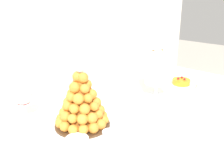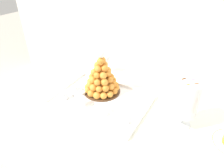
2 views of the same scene
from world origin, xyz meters
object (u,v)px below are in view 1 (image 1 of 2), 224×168
at_px(serving_tray, 104,128).
at_px(dessert_cup_left, 82,154).
at_px(croquembouche, 82,103).
at_px(dessert_cup_centre, 135,124).
at_px(macaron_goblet, 157,68).
at_px(creme_brulee_ramekin, 77,141).
at_px(dessert_cup_mid_right, 152,113).
at_px(dessert_cup_mid_left, 110,138).
at_px(fruit_tart_plate, 181,83).
at_px(wine_glass, 23,98).

xyz_separation_m(serving_tray, dessert_cup_left, (-0.21, -0.10, 0.02)).
xyz_separation_m(croquembouche, dessert_cup_centre, (0.12, -0.19, -0.08)).
relative_size(serving_tray, macaron_goblet, 2.05).
distance_m(croquembouche, creme_brulee_ramekin, 0.17).
distance_m(dessert_cup_left, dessert_cup_mid_right, 0.42).
height_order(croquembouche, dessert_cup_centre, croquembouche).
bearing_deg(dessert_cup_centre, dessert_cup_mid_left, 178.88).
bearing_deg(fruit_tart_plate, serving_tray, -177.50).
bearing_deg(serving_tray, dessert_cup_mid_left, -126.13).
xyz_separation_m(croquembouche, dessert_cup_left, (-0.16, -0.18, -0.08)).
bearing_deg(macaron_goblet, fruit_tart_plate, -3.69).
bearing_deg(wine_glass, serving_tray, -62.13).
height_order(croquembouche, dessert_cup_left, croquembouche).
height_order(serving_tray, fruit_tart_plate, fruit_tart_plate).
bearing_deg(fruit_tart_plate, dessert_cup_centre, -168.08).
distance_m(croquembouche, dessert_cup_left, 0.26).
height_order(croquembouche, macaron_goblet, croquembouche).
height_order(dessert_cup_left, dessert_cup_centre, dessert_cup_centre).
bearing_deg(dessert_cup_mid_right, dessert_cup_mid_left, -178.84).
distance_m(dessert_cup_mid_left, dessert_cup_centre, 0.15).
xyz_separation_m(dessert_cup_mid_right, wine_glass, (-0.39, 0.43, 0.07)).
bearing_deg(dessert_cup_mid_right, macaron_goblet, 29.61).
height_order(macaron_goblet, fruit_tart_plate, macaron_goblet).
xyz_separation_m(dessert_cup_left, dessert_cup_mid_left, (0.14, -0.00, 0.00)).
bearing_deg(fruit_tart_plate, wine_glass, 161.37).
bearing_deg(serving_tray, croquembouche, 120.65).
bearing_deg(dessert_cup_mid_right, serving_tray, 155.29).
bearing_deg(croquembouche, wine_glass, 116.92).
relative_size(croquembouche, dessert_cup_centre, 4.61).
distance_m(croquembouche, dessert_cup_mid_left, 0.20).
distance_m(dessert_cup_left, wine_glass, 0.44).
xyz_separation_m(serving_tray, creme_brulee_ramekin, (-0.16, -0.01, 0.02)).
distance_m(creme_brulee_ramekin, macaron_goblet, 0.64).
bearing_deg(fruit_tart_plate, dessert_cup_mid_right, -165.95).
distance_m(dessert_cup_left, fruit_tart_plate, 0.94).
distance_m(serving_tray, dessert_cup_mid_left, 0.13).
bearing_deg(wine_glass, macaron_goblet, -24.06).
distance_m(dessert_cup_mid_left, creme_brulee_ramekin, 0.12).
relative_size(serving_tray, wine_glass, 3.77).
height_order(creme_brulee_ramekin, wine_glass, wine_glass).
bearing_deg(wine_glass, dessert_cup_mid_right, -48.10).
bearing_deg(dessert_cup_mid_right, creme_brulee_ramekin, 167.15).
distance_m(dessert_cup_centre, wine_glass, 0.51).
relative_size(dessert_cup_mid_right, creme_brulee_ramekin, 0.64).
bearing_deg(dessert_cup_centre, dessert_cup_mid_right, 3.65).
relative_size(serving_tray, creme_brulee_ramekin, 6.24).
relative_size(dessert_cup_left, wine_glass, 0.33).
distance_m(dessert_cup_left, creme_brulee_ramekin, 0.10).
xyz_separation_m(dessert_cup_left, dessert_cup_centre, (0.28, -0.00, 0.00)).
distance_m(croquembouche, fruit_tart_plate, 0.78).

